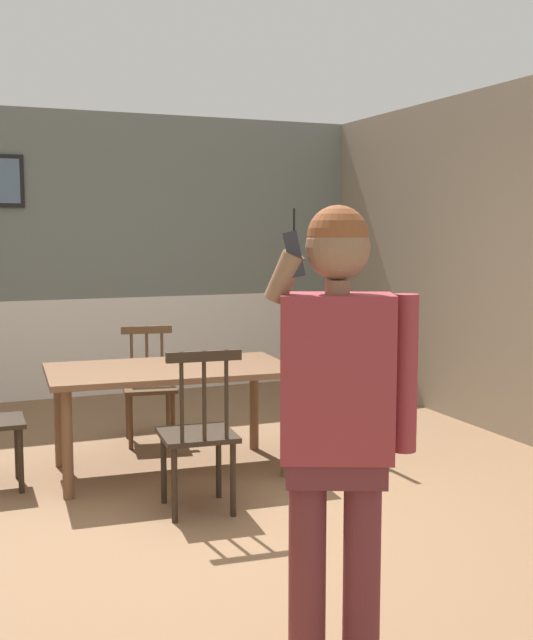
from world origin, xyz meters
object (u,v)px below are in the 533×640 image
Objects in this scene: dining_table at (170,380)px; person_figure at (338,410)px; chair_by_doorway at (199,433)px; chair_at_table_head at (149,386)px; chair_opposite_corner at (331,392)px.

dining_table is 0.97× the size of person_figure.
dining_table is at bearing 90.83° from chair_by_doorway.
chair_by_doorway reaches higher than dining_table.
chair_at_table_head is 0.93× the size of chair_opposite_corner.
chair_opposite_corner is at bearing 149.96° from chair_at_table_head.
chair_by_doorway is 1.99m from person_figure.
chair_at_table_head is (0.06, 0.85, -0.20)m from dining_table.
chair_by_doorway reaches higher than chair_opposite_corner.
person_figure is (-0.07, -1.92, 0.55)m from chair_by_doorway.
dining_table is at bearing 94.62° from chair_at_table_head.
dining_table is at bearing 83.45° from chair_opposite_corner.
chair_by_doorway is at bearing 118.38° from chair_opposite_corner.
chair_opposite_corner is at bearing -3.71° from dining_table.
dining_table is 1.23m from chair_opposite_corner.
person_figure is (-0.19, -3.61, 0.58)m from chair_at_table_head.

